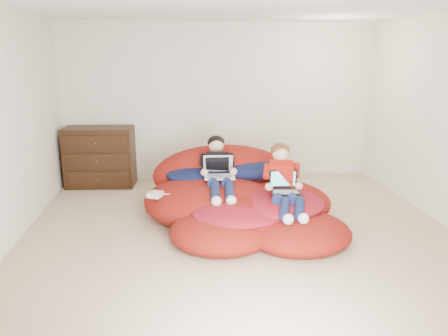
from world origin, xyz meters
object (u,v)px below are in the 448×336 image
at_px(dresser, 100,157).
at_px(laptop_black, 284,186).
at_px(older_boy, 218,167).
at_px(younger_boy, 284,179).
at_px(laptop_white, 219,171).
at_px(beanbag_pile, 237,199).

relative_size(dresser, laptop_black, 3.17).
xyz_separation_m(older_boy, younger_boy, (0.70, -0.56, -0.02)).
distance_m(older_boy, younger_boy, 0.89).
bearing_deg(laptop_black, younger_boy, 90.00).
bearing_deg(laptop_white, laptop_black, -36.35).
relative_size(older_boy, younger_boy, 1.19).
distance_m(younger_boy, laptop_white, 0.85).
relative_size(dresser, laptop_white, 2.65).
height_order(dresser, laptop_black, dresser).
bearing_deg(laptop_white, older_boy, 90.00).
relative_size(dresser, older_boy, 0.96).
bearing_deg(older_boy, laptop_black, -40.25).
relative_size(beanbag_pile, younger_boy, 2.57).
distance_m(beanbag_pile, laptop_white, 0.43).
bearing_deg(older_boy, laptop_white, -90.00).
distance_m(beanbag_pile, laptop_black, 0.73).
height_order(beanbag_pile, laptop_black, beanbag_pile).
bearing_deg(younger_boy, laptop_white, 145.39).
bearing_deg(younger_boy, older_boy, 141.31).
height_order(beanbag_pile, older_boy, older_boy).
height_order(dresser, older_boy, older_boy).
distance_m(dresser, younger_boy, 3.19).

